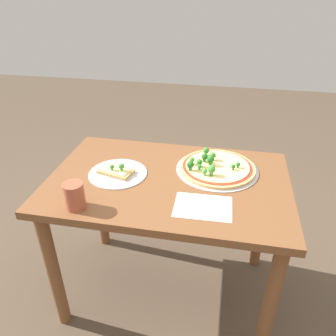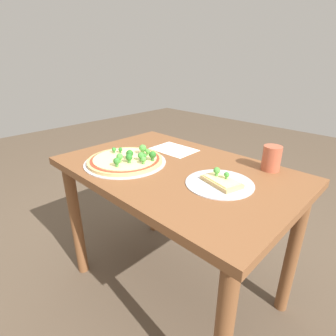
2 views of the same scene
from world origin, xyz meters
TOP-DOWN VIEW (x-y plane):
  - ground_plane at (0.00, 0.00)m, footprint 8.00×8.00m
  - dining_table at (0.00, 0.00)m, footprint 1.09×0.71m
  - pizza_tray_whole at (0.21, 0.12)m, footprint 0.39×0.39m
  - pizza_tray_slice at (-0.24, 0.00)m, footprint 0.27×0.27m
  - drinking_cup at (-0.32, -0.28)m, footprint 0.08×0.08m
  - paper_menu at (0.18, -0.18)m, footprint 0.23×0.17m

SIDE VIEW (x-z plane):
  - ground_plane at x=0.00m, z-range 0.00..0.00m
  - dining_table at x=0.00m, z-range 0.25..0.99m
  - paper_menu at x=0.18m, z-range 0.74..0.74m
  - pizza_tray_slice at x=-0.24m, z-range 0.71..0.78m
  - pizza_tray_whole at x=0.21m, z-range 0.71..0.79m
  - drinking_cup at x=-0.32m, z-range 0.74..0.85m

